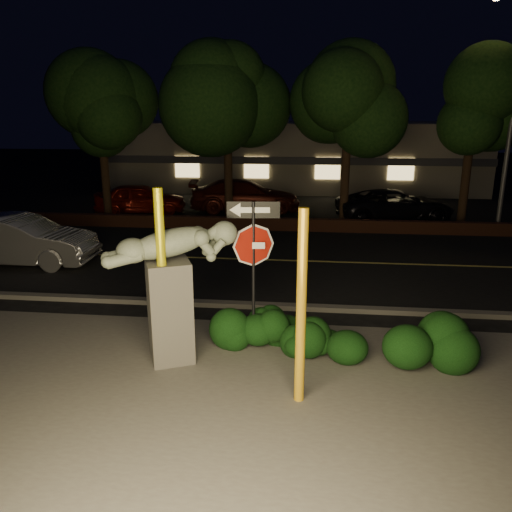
{
  "coord_description": "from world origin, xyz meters",
  "views": [
    {
      "loc": [
        1.05,
        -8.38,
        4.58
      ],
      "look_at": [
        -0.06,
        1.92,
        1.6
      ],
      "focal_mm": 35.0,
      "sensor_mm": 36.0,
      "label": 1
    }
  ],
  "objects_px": {
    "streetlight": "(510,94)",
    "parked_car_darkred": "(245,196)",
    "parked_car_dark": "(395,205)",
    "yellow_pole_left": "(163,281)",
    "sculpture": "(171,279)",
    "silver_sedan": "(19,240)",
    "parked_car_red": "(141,199)",
    "signpost": "(253,246)",
    "yellow_pole_right": "(301,309)"
  },
  "relations": [
    {
      "from": "signpost",
      "to": "parked_car_dark",
      "type": "distance_m",
      "value": 13.7
    },
    {
      "from": "yellow_pole_right",
      "to": "streetlight",
      "type": "relative_size",
      "value": 0.37
    },
    {
      "from": "streetlight",
      "to": "parked_car_darkred",
      "type": "xyz_separation_m",
      "value": [
        -10.36,
        3.14,
        -4.49
      ]
    },
    {
      "from": "yellow_pole_left",
      "to": "sculpture",
      "type": "relative_size",
      "value": 1.27
    },
    {
      "from": "yellow_pole_left",
      "to": "silver_sedan",
      "type": "xyz_separation_m",
      "value": [
        -6.35,
        5.91,
        -0.91
      ]
    },
    {
      "from": "sculpture",
      "to": "parked_car_red",
      "type": "bearing_deg",
      "value": 87.45
    },
    {
      "from": "sculpture",
      "to": "streetlight",
      "type": "distance_m",
      "value": 15.81
    },
    {
      "from": "streetlight",
      "to": "parked_car_darkred",
      "type": "distance_m",
      "value": 11.72
    },
    {
      "from": "yellow_pole_left",
      "to": "yellow_pole_right",
      "type": "distance_m",
      "value": 2.65
    },
    {
      "from": "streetlight",
      "to": "parked_car_dark",
      "type": "relative_size",
      "value": 1.76
    },
    {
      "from": "yellow_pole_right",
      "to": "parked_car_dark",
      "type": "bearing_deg",
      "value": 75.59
    },
    {
      "from": "yellow_pole_right",
      "to": "parked_car_dark",
      "type": "height_order",
      "value": "yellow_pole_right"
    },
    {
      "from": "yellow_pole_right",
      "to": "silver_sedan",
      "type": "height_order",
      "value": "yellow_pole_right"
    },
    {
      "from": "parked_car_darkred",
      "to": "parked_car_dark",
      "type": "xyz_separation_m",
      "value": [
        6.77,
        -1.5,
        -0.07
      ]
    },
    {
      "from": "yellow_pole_left",
      "to": "parked_car_darkred",
      "type": "xyz_separation_m",
      "value": [
        -0.51,
        15.31,
        -0.92
      ]
    },
    {
      "from": "yellow_pole_left",
      "to": "silver_sedan",
      "type": "height_order",
      "value": "yellow_pole_left"
    },
    {
      "from": "silver_sedan",
      "to": "parked_car_dark",
      "type": "height_order",
      "value": "silver_sedan"
    },
    {
      "from": "yellow_pole_left",
      "to": "sculpture",
      "type": "distance_m",
      "value": 0.31
    },
    {
      "from": "streetlight",
      "to": "parked_car_dark",
      "type": "xyz_separation_m",
      "value": [
        -3.59,
        1.64,
        -4.56
      ]
    },
    {
      "from": "parked_car_darkred",
      "to": "yellow_pole_right",
      "type": "bearing_deg",
      "value": -178.28
    },
    {
      "from": "silver_sedan",
      "to": "parked_car_darkred",
      "type": "distance_m",
      "value": 11.07
    },
    {
      "from": "yellow_pole_left",
      "to": "signpost",
      "type": "distance_m",
      "value": 1.89
    },
    {
      "from": "parked_car_darkred",
      "to": "sculpture",
      "type": "bearing_deg",
      "value": 173.44
    },
    {
      "from": "yellow_pole_left",
      "to": "streetlight",
      "type": "distance_m",
      "value": 16.06
    },
    {
      "from": "sculpture",
      "to": "streetlight",
      "type": "bearing_deg",
      "value": 26.89
    },
    {
      "from": "signpost",
      "to": "sculpture",
      "type": "xyz_separation_m",
      "value": [
        -1.45,
        -0.74,
        -0.48
      ]
    },
    {
      "from": "sculpture",
      "to": "silver_sedan",
      "type": "bearing_deg",
      "value": 115.22
    },
    {
      "from": "yellow_pole_left",
      "to": "silver_sedan",
      "type": "distance_m",
      "value": 8.73
    },
    {
      "from": "silver_sedan",
      "to": "parked_car_red",
      "type": "bearing_deg",
      "value": -7.7
    },
    {
      "from": "yellow_pole_left",
      "to": "signpost",
      "type": "bearing_deg",
      "value": 34.28
    },
    {
      "from": "streetlight",
      "to": "parked_car_darkred",
      "type": "bearing_deg",
      "value": 171.43
    },
    {
      "from": "sculpture",
      "to": "silver_sedan",
      "type": "xyz_separation_m",
      "value": [
        -6.42,
        5.62,
        -0.87
      ]
    },
    {
      "from": "yellow_pole_right",
      "to": "parked_car_red",
      "type": "relative_size",
      "value": 0.78
    },
    {
      "from": "sculpture",
      "to": "parked_car_darkred",
      "type": "height_order",
      "value": "sculpture"
    },
    {
      "from": "streetlight",
      "to": "silver_sedan",
      "type": "relative_size",
      "value": 1.9
    },
    {
      "from": "parked_car_dark",
      "to": "parked_car_red",
      "type": "bearing_deg",
      "value": 75.87
    },
    {
      "from": "sculpture",
      "to": "parked_car_red",
      "type": "distance_m",
      "value": 15.0
    },
    {
      "from": "yellow_pole_right",
      "to": "parked_car_red",
      "type": "height_order",
      "value": "yellow_pole_right"
    },
    {
      "from": "signpost",
      "to": "silver_sedan",
      "type": "relative_size",
      "value": 0.64
    },
    {
      "from": "parked_car_darkred",
      "to": "parked_car_dark",
      "type": "height_order",
      "value": "parked_car_darkred"
    },
    {
      "from": "silver_sedan",
      "to": "parked_car_red",
      "type": "xyz_separation_m",
      "value": [
        1.04,
        8.36,
        -0.06
      ]
    },
    {
      "from": "parked_car_red",
      "to": "yellow_pole_left",
      "type": "bearing_deg",
      "value": -171.65
    },
    {
      "from": "signpost",
      "to": "streetlight",
      "type": "bearing_deg",
      "value": 47.82
    },
    {
      "from": "streetlight",
      "to": "silver_sedan",
      "type": "distance_m",
      "value": 17.94
    },
    {
      "from": "yellow_pole_left",
      "to": "yellow_pole_right",
      "type": "xyz_separation_m",
      "value": [
        2.49,
        -0.89,
        -0.07
      ]
    },
    {
      "from": "yellow_pole_left",
      "to": "parked_car_red",
      "type": "height_order",
      "value": "yellow_pole_left"
    },
    {
      "from": "sculpture",
      "to": "signpost",
      "type": "bearing_deg",
      "value": 3.3
    },
    {
      "from": "yellow_pole_right",
      "to": "yellow_pole_left",
      "type": "bearing_deg",
      "value": 160.24
    },
    {
      "from": "yellow_pole_left",
      "to": "streetlight",
      "type": "xyz_separation_m",
      "value": [
        9.85,
        12.17,
        3.57
      ]
    },
    {
      "from": "parked_car_dark",
      "to": "yellow_pole_left",
      "type": "bearing_deg",
      "value": 143.76
    }
  ]
}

